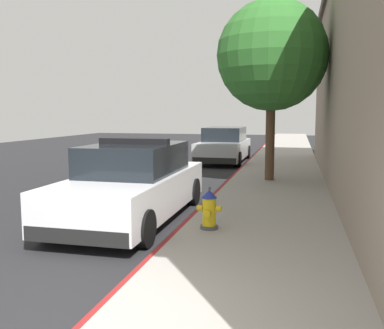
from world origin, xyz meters
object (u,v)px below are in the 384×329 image
police_cruiser (134,184)px  fire_hydrant (209,210)px  street_tree (272,56)px  parked_car_silver_ahead (224,146)px

police_cruiser → fire_hydrant: size_ratio=6.37×
police_cruiser → street_tree: (2.45, 5.09, 3.15)m
parked_car_silver_ahead → fire_hydrant: size_ratio=6.37×
parked_car_silver_ahead → police_cruiser: bearing=-90.5°
parked_car_silver_ahead → fire_hydrant: parked_car_silver_ahead is taller
police_cruiser → parked_car_silver_ahead: size_ratio=1.00×
police_cruiser → parked_car_silver_ahead: 10.75m
parked_car_silver_ahead → fire_hydrant: 11.74m
fire_hydrant → street_tree: bearing=83.4°
parked_car_silver_ahead → fire_hydrant: bearing=-81.9°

